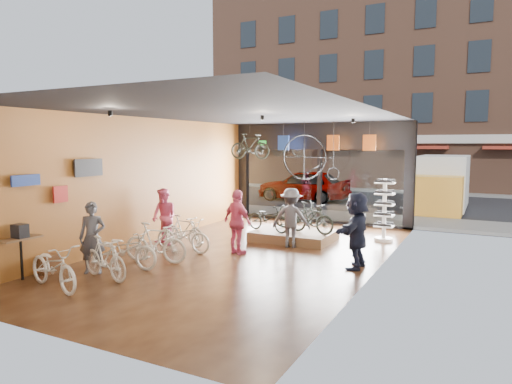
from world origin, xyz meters
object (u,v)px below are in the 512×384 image
Objects in this scene: customer_2 at (237,222)px; display_bike_mid at (311,218)px; floor_bike_0 at (54,267)px; floor_bike_2 at (126,249)px; floor_bike_5 at (184,231)px; floor_bike_4 at (183,235)px; display_bike_right at (299,214)px; street_car at (304,185)px; customer_1 at (164,217)px; hung_bike at (250,146)px; customer_3 at (291,218)px; customer_5 at (357,230)px; floor_bike_1 at (105,258)px; floor_bike_3 at (155,243)px; display_platform at (294,236)px; display_bike_left at (268,218)px; customer_0 at (92,238)px; box_truck at (441,184)px; penny_farthing at (313,159)px; sunglasses_rack at (384,210)px.

display_bike_mid is at bearing -99.53° from customer_2.
floor_bike_0 is 4.82m from customer_2.
floor_bike_2 is 1.13× the size of display_bike_mid.
floor_bike_2 is 1.16× the size of floor_bike_5.
display_bike_right reaches higher than floor_bike_4.
floor_bike_2 is 2.01m from floor_bike_4.
customer_1 reaches higher than street_car.
customer_2 is (1.88, -0.11, 0.43)m from floor_bike_5.
floor_bike_0 is 8.91m from hung_bike.
hung_bike is (-3.11, 1.94, 2.15)m from display_bike_mid.
hung_bike is (0.08, 4.04, 2.47)m from floor_bike_5.
customer_3 is 0.93× the size of customer_5.
floor_bike_3 is at bearing 9.62° from floor_bike_1.
display_platform is 1.51× the size of display_bike_left.
display_bike_left is at bearing -31.58° from floor_bike_4.
customer_3 is at bearing -103.37° from display_bike_left.
customer_3 is 2.66m from customer_5.
customer_0 is at bearing 143.18° from floor_bike_3.
floor_bike_3 is 0.96× the size of floor_bike_4.
customer_5 is at bearing -158.25° from customer_2.
customer_1 is 0.91× the size of customer_5.
floor_bike_4 is 5.27m from hung_bike.
customer_2 is at bearing 28.33° from customer_0.
customer_2 is (-0.71, -2.32, 0.74)m from display_platform.
floor_bike_4 is at bearing -116.29° from box_truck.
display_platform is (2.11, 4.09, -0.36)m from floor_bike_3.
sunglasses_rack is at bearing -18.18° from penny_farthing.
floor_bike_3 is at bearing 157.84° from display_bike_mid.
hung_bike is at bearing -3.90° from floor_bike_2.
floor_bike_3 is 4.61m from display_platform.
floor_bike_0 is at bearing 166.32° from display_bike_mid.
box_truck is (6.86, -1.00, 0.41)m from street_car.
box_truck reaches higher than display_platform.
penny_farthing is at bearing -76.28° from customer_2.
floor_bike_2 is (-0.24, 0.91, -0.01)m from floor_bike_1.
display_bike_mid is 0.94× the size of customer_0.
display_bike_right is at bearing 59.07° from customer_1.
display_bike_mid is at bearing -122.70° from hung_bike.
floor_bike_5 is (-0.41, 0.60, -0.00)m from floor_bike_4.
display_platform is 1.43× the size of customer_0.
sunglasses_rack is at bearing -97.33° from box_truck.
street_car is 16.39m from floor_bike_0.
display_bike_left is at bearing -149.90° from display_platform.
customer_0 reaches higher than floor_bike_5.
customer_0 reaches higher than floor_bike_0.
display_bike_right is at bearing -115.80° from hung_bike.
customer_1 is (-1.01, 3.37, 0.37)m from floor_bike_1.
sunglasses_rack is at bearing -49.38° from display_bike_left.
floor_bike_2 is (0.98, -14.44, -0.36)m from street_car.
floor_bike_2 is (0.18, 1.93, -0.01)m from floor_bike_0.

